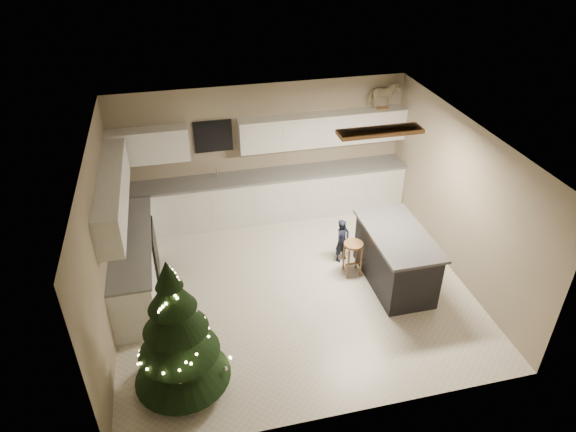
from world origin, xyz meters
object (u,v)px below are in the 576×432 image
at_px(island, 395,257).
at_px(christmas_tree, 178,339).
at_px(rocking_horse, 384,95).
at_px(toddler, 342,241).
at_px(bar_stool, 353,251).

distance_m(island, christmas_tree, 3.76).
distance_m(island, rocking_horse, 3.19).
bearing_deg(christmas_tree, toddler, 36.69).
relative_size(christmas_tree, toddler, 2.54).
distance_m(island, bar_stool, 0.69).
bearing_deg(island, rocking_horse, 75.55).
bearing_deg(christmas_tree, bar_stool, 30.67).
distance_m(bar_stool, toddler, 0.41).
xyz_separation_m(island, toddler, (-0.64, 0.76, -0.08)).
xyz_separation_m(island, bar_stool, (-0.59, 0.35, -0.02)).
distance_m(bar_stool, rocking_horse, 3.11).
relative_size(island, toddler, 2.13).
relative_size(island, bar_stool, 2.78).
xyz_separation_m(toddler, rocking_horse, (1.30, 1.80, 1.86)).
xyz_separation_m(island, rocking_horse, (0.66, 2.56, 1.78)).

